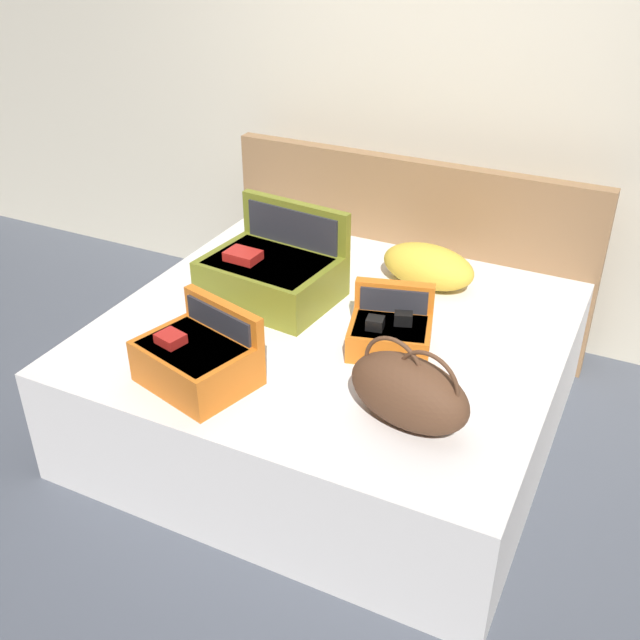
# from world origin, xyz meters

# --- Properties ---
(ground_plane) EXTENTS (12.00, 12.00, 0.00)m
(ground_plane) POSITION_xyz_m (0.00, 0.00, 0.00)
(ground_plane) COLOR #4C515B
(back_wall) EXTENTS (8.00, 0.10, 2.60)m
(back_wall) POSITION_xyz_m (0.00, 1.65, 1.30)
(back_wall) COLOR beige
(back_wall) RESTS_ON ground
(bed) EXTENTS (2.01, 1.85, 0.56)m
(bed) POSITION_xyz_m (0.00, 0.40, 0.28)
(bed) COLOR silver
(bed) RESTS_ON ground
(headboard) EXTENTS (2.05, 0.08, 1.04)m
(headboard) POSITION_xyz_m (0.00, 1.37, 0.52)
(headboard) COLOR olive
(headboard) RESTS_ON ground
(hard_case_large) EXTENTS (0.64, 0.52, 0.42)m
(hard_case_large) POSITION_xyz_m (-0.37, 0.51, 0.69)
(hard_case_large) COLOR olive
(hard_case_large) RESTS_ON bed
(hard_case_medium) EXTENTS (0.50, 0.45, 0.30)m
(hard_case_medium) POSITION_xyz_m (-0.30, -0.23, 0.67)
(hard_case_medium) COLOR #D16619
(hard_case_medium) RESTS_ON bed
(hard_case_small) EXTENTS (0.41, 0.38, 0.25)m
(hard_case_small) POSITION_xyz_m (0.30, 0.34, 0.65)
(hard_case_small) COLOR #D16619
(hard_case_small) RESTS_ON bed
(duffel_bag) EXTENTS (0.53, 0.36, 0.34)m
(duffel_bag) POSITION_xyz_m (0.54, -0.11, 0.70)
(duffel_bag) COLOR brown
(duffel_bag) RESTS_ON bed
(pillow_near_headboard) EXTENTS (0.50, 0.33, 0.21)m
(pillow_near_headboard) POSITION_xyz_m (0.25, 0.95, 0.67)
(pillow_near_headboard) COLOR gold
(pillow_near_headboard) RESTS_ON bed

